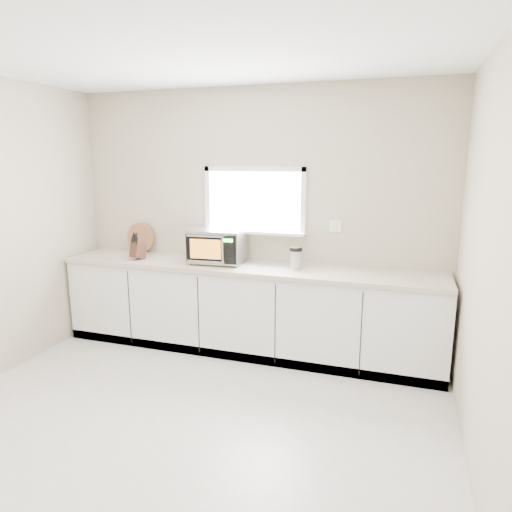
% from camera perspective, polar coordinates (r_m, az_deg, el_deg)
% --- Properties ---
extents(ground, '(4.00, 4.00, 0.00)m').
position_cam_1_polar(ground, '(3.56, -11.09, -21.94)').
color(ground, beige).
rests_on(ground, ground).
extents(back_wall, '(4.00, 0.17, 2.70)m').
position_cam_1_polar(back_wall, '(4.83, -0.13, 4.75)').
color(back_wall, '#B8A492').
rests_on(back_wall, ground).
extents(cabinets, '(3.92, 0.60, 0.88)m').
position_cam_1_polar(cabinets, '(4.76, -1.26, -6.78)').
color(cabinets, white).
rests_on(cabinets, ground).
extents(countertop, '(3.92, 0.64, 0.04)m').
position_cam_1_polar(countertop, '(4.63, -1.33, -1.41)').
color(countertop, '#B7AC97').
rests_on(countertop, cabinets).
extents(microwave, '(0.57, 0.47, 0.35)m').
position_cam_1_polar(microwave, '(4.73, -4.86, 1.37)').
color(microwave, black).
rests_on(microwave, countertop).
extents(knife_block, '(0.12, 0.21, 0.29)m').
position_cam_1_polar(knife_block, '(5.04, -14.51, 1.02)').
color(knife_block, '#432318').
rests_on(knife_block, countertop).
extents(cutting_board, '(0.34, 0.08, 0.34)m').
position_cam_1_polar(cutting_board, '(5.40, -14.22, 2.25)').
color(cutting_board, '#99633B').
rests_on(cutting_board, countertop).
extents(coffee_grinder, '(0.13, 0.13, 0.22)m').
position_cam_1_polar(coffee_grinder, '(4.47, 4.99, -0.22)').
color(coffee_grinder, '#B1B3B9').
rests_on(coffee_grinder, countertop).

